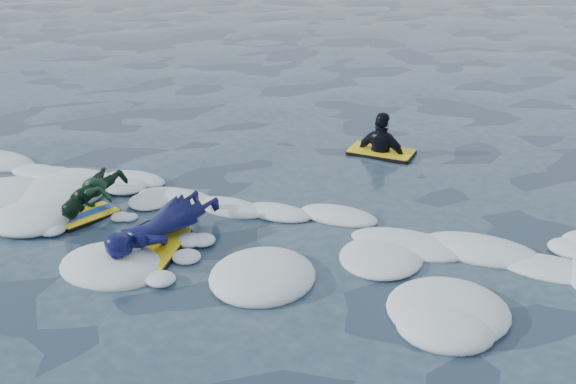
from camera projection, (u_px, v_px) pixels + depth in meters
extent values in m
plane|color=#18263B|center=(145.00, 248.00, 8.70)|extent=(120.00, 120.00, 0.00)
cube|color=black|center=(152.00, 250.00, 8.56)|extent=(0.86, 1.27, 0.06)
cube|color=yellow|center=(152.00, 247.00, 8.55)|extent=(0.83, 1.24, 0.02)
imported|color=#0D0E5F|center=(163.00, 225.00, 8.68)|extent=(0.88, 1.81, 0.42)
cube|color=black|center=(87.00, 216.00, 9.43)|extent=(0.68, 0.90, 0.04)
cube|color=yellow|center=(86.00, 214.00, 9.42)|extent=(0.66, 0.87, 0.01)
cube|color=#1841BB|center=(86.00, 214.00, 9.41)|extent=(0.40, 0.76, 0.00)
imported|color=#0F381E|center=(95.00, 195.00, 9.51)|extent=(0.69, 1.24, 0.45)
cube|color=black|center=(381.00, 153.00, 11.57)|extent=(1.04, 0.58, 0.05)
cube|color=yellow|center=(381.00, 150.00, 11.55)|extent=(1.02, 0.56, 0.02)
imported|color=black|center=(381.00, 159.00, 11.61)|extent=(0.94, 0.47, 1.55)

